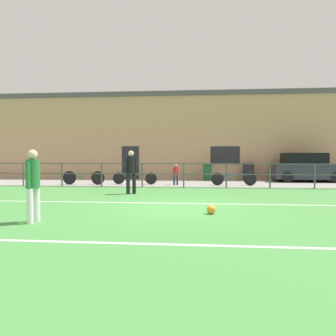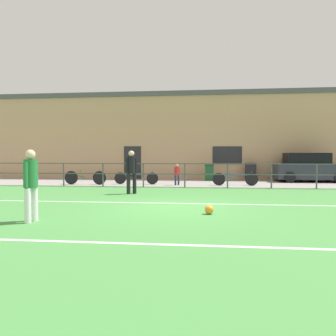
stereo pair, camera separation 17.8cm
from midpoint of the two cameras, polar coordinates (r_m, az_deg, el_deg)
name	(u,v)px [view 1 (the left image)]	position (r m, az deg, el deg)	size (l,w,h in m)	color
ground	(175,209)	(9.33, 0.67, -7.29)	(60.00, 44.00, 0.04)	#478C42
field_line_touchline	(177,203)	(10.24, 1.09, -6.30)	(36.00, 0.11, 0.00)	white
field_line_hash	(159,244)	(5.67, -2.49, -13.39)	(36.00, 0.11, 0.00)	white
pavement_strip	(186,183)	(17.75, 2.88, -2.63)	(48.00, 5.00, 0.02)	gray
perimeter_fence	(184,172)	(15.21, 2.49, -0.66)	(36.07, 0.07, 1.15)	#474C51
clubhouse_facade	(188,136)	(21.42, 3.31, 5.67)	(28.00, 2.56, 5.57)	tan
player_goalkeeper	(131,169)	(12.73, -6.99, -0.24)	(0.42, 0.30, 1.71)	black
player_striker	(33,181)	(7.93, -23.49, -2.16)	(0.29, 0.45, 1.66)	white
soccer_ball_match	(211,209)	(8.47, 7.09, -7.34)	(0.24, 0.24, 0.24)	orange
spectator_child	(176,173)	(16.20, 1.07, -0.91)	(0.29, 0.19, 1.07)	#232D4C
parked_car_red	(306,168)	(19.97, 23.12, -0.01)	(3.83, 1.83, 1.64)	#282D38
bicycle_parked_0	(84,178)	(17.05, -15.09, -1.65)	(2.20, 0.04, 0.78)	black
bicycle_parked_1	(234,179)	(16.32, 11.29, -1.90)	(2.24, 0.04, 0.73)	black
bicycle_parked_2	(135,178)	(16.75, -6.26, -1.79)	(2.32, 0.04, 0.71)	black
trash_bin_0	(248,172)	(19.91, 13.88, -0.62)	(0.62, 0.53, 1.04)	black
trash_bin_1	(207,172)	(19.26, 6.74, -0.78)	(0.53, 0.45, 0.96)	#194C28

